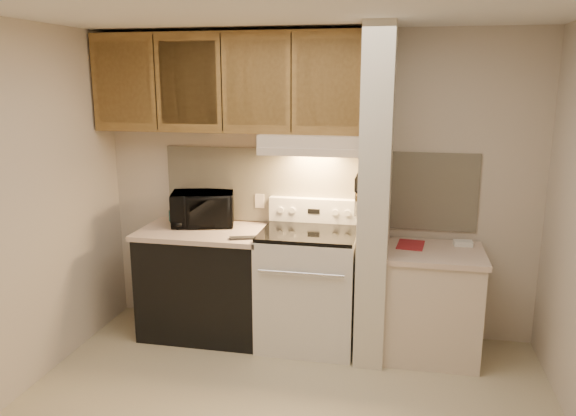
# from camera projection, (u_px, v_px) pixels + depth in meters

# --- Properties ---
(ceiling) EXTENTS (3.60, 3.60, 0.00)m
(ceiling) POSITION_uv_depth(u_px,v_px,m) (275.00, 5.00, 2.96)
(ceiling) COLOR white
(ceiling) RESTS_ON wall_back
(wall_back) EXTENTS (3.60, 2.50, 0.02)m
(wall_back) POSITION_uv_depth(u_px,v_px,m) (316.00, 185.00, 4.67)
(wall_back) COLOR beige
(wall_back) RESTS_ON floor
(wall_left) EXTENTS (0.02, 3.00, 2.50)m
(wall_left) POSITION_uv_depth(u_px,v_px,m) (3.00, 218.00, 3.60)
(wall_left) COLOR beige
(wall_left) RESTS_ON floor
(backsplash) EXTENTS (2.60, 0.02, 0.63)m
(backsplash) POSITION_uv_depth(u_px,v_px,m) (316.00, 187.00, 4.67)
(backsplash) COLOR beige
(backsplash) RESTS_ON wall_back
(range_body) EXTENTS (0.76, 0.65, 0.92)m
(range_body) POSITION_uv_depth(u_px,v_px,m) (308.00, 289.00, 4.52)
(range_body) COLOR silver
(range_body) RESTS_ON floor
(oven_window) EXTENTS (0.50, 0.01, 0.30)m
(oven_window) POSITION_uv_depth(u_px,v_px,m) (301.00, 299.00, 4.21)
(oven_window) COLOR black
(oven_window) RESTS_ON range_body
(oven_handle) EXTENTS (0.65, 0.02, 0.02)m
(oven_handle) POSITION_uv_depth(u_px,v_px,m) (301.00, 273.00, 4.13)
(oven_handle) COLOR silver
(oven_handle) RESTS_ON range_body
(cooktop) EXTENTS (0.74, 0.64, 0.03)m
(cooktop) POSITION_uv_depth(u_px,v_px,m) (309.00, 233.00, 4.42)
(cooktop) COLOR black
(cooktop) RESTS_ON range_body
(range_backguard) EXTENTS (0.76, 0.08, 0.20)m
(range_backguard) POSITION_uv_depth(u_px,v_px,m) (315.00, 210.00, 4.66)
(range_backguard) COLOR silver
(range_backguard) RESTS_ON range_body
(range_display) EXTENTS (0.10, 0.01, 0.04)m
(range_display) POSITION_uv_depth(u_px,v_px,m) (314.00, 211.00, 4.62)
(range_display) COLOR black
(range_display) RESTS_ON range_backguard
(range_knob_left_outer) EXTENTS (0.05, 0.02, 0.05)m
(range_knob_left_outer) POSITION_uv_depth(u_px,v_px,m) (281.00, 210.00, 4.67)
(range_knob_left_outer) COLOR silver
(range_knob_left_outer) RESTS_ON range_backguard
(range_knob_left_inner) EXTENTS (0.05, 0.02, 0.05)m
(range_knob_left_inner) POSITION_uv_depth(u_px,v_px,m) (292.00, 210.00, 4.65)
(range_knob_left_inner) COLOR silver
(range_knob_left_inner) RESTS_ON range_backguard
(range_knob_right_inner) EXTENTS (0.05, 0.02, 0.05)m
(range_knob_right_inner) POSITION_uv_depth(u_px,v_px,m) (335.00, 212.00, 4.58)
(range_knob_right_inner) COLOR silver
(range_knob_right_inner) RESTS_ON range_backguard
(range_knob_right_outer) EXTENTS (0.05, 0.02, 0.05)m
(range_knob_right_outer) POSITION_uv_depth(u_px,v_px,m) (348.00, 213.00, 4.56)
(range_knob_right_outer) COLOR silver
(range_knob_right_outer) RESTS_ON range_backguard
(dishwasher_front) EXTENTS (1.00, 0.63, 0.87)m
(dishwasher_front) POSITION_uv_depth(u_px,v_px,m) (205.00, 284.00, 4.71)
(dishwasher_front) COLOR black
(dishwasher_front) RESTS_ON floor
(left_countertop) EXTENTS (1.04, 0.67, 0.04)m
(left_countertop) POSITION_uv_depth(u_px,v_px,m) (203.00, 232.00, 4.61)
(left_countertop) COLOR beige
(left_countertop) RESTS_ON dishwasher_front
(spoon_rest) EXTENTS (0.23, 0.14, 0.01)m
(spoon_rest) POSITION_uv_depth(u_px,v_px,m) (243.00, 238.00, 4.33)
(spoon_rest) COLOR black
(spoon_rest) RESTS_ON left_countertop
(teal_jar) EXTENTS (0.10, 0.10, 0.09)m
(teal_jar) POSITION_uv_depth(u_px,v_px,m) (174.00, 216.00, 4.87)
(teal_jar) COLOR #2A6F6A
(teal_jar) RESTS_ON left_countertop
(outlet) EXTENTS (0.08, 0.01, 0.12)m
(outlet) POSITION_uv_depth(u_px,v_px,m) (260.00, 201.00, 4.78)
(outlet) COLOR beige
(outlet) RESTS_ON backsplash
(microwave) EXTENTS (0.58, 0.47, 0.28)m
(microwave) POSITION_uv_depth(u_px,v_px,m) (203.00, 209.00, 4.72)
(microwave) COLOR black
(microwave) RESTS_ON left_countertop
(partition_pillar) EXTENTS (0.22, 0.70, 2.50)m
(partition_pillar) POSITION_uv_depth(u_px,v_px,m) (375.00, 196.00, 4.24)
(partition_pillar) COLOR beige
(partition_pillar) RESTS_ON floor
(pillar_trim) EXTENTS (0.01, 0.70, 0.04)m
(pillar_trim) POSITION_uv_depth(u_px,v_px,m) (360.00, 189.00, 4.25)
(pillar_trim) COLOR olive
(pillar_trim) RESTS_ON partition_pillar
(knife_strip) EXTENTS (0.02, 0.42, 0.04)m
(knife_strip) POSITION_uv_depth(u_px,v_px,m) (359.00, 188.00, 4.20)
(knife_strip) COLOR black
(knife_strip) RESTS_ON partition_pillar
(knife_blade_a) EXTENTS (0.01, 0.03, 0.16)m
(knife_blade_a) POSITION_uv_depth(u_px,v_px,m) (355.00, 205.00, 4.07)
(knife_blade_a) COLOR silver
(knife_blade_a) RESTS_ON knife_strip
(knife_handle_a) EXTENTS (0.02, 0.02, 0.10)m
(knife_handle_a) POSITION_uv_depth(u_px,v_px,m) (356.00, 185.00, 4.05)
(knife_handle_a) COLOR black
(knife_handle_a) RESTS_ON knife_strip
(knife_blade_b) EXTENTS (0.01, 0.04, 0.18)m
(knife_blade_b) POSITION_uv_depth(u_px,v_px,m) (356.00, 204.00, 4.16)
(knife_blade_b) COLOR silver
(knife_blade_b) RESTS_ON knife_strip
(knife_handle_b) EXTENTS (0.02, 0.02, 0.10)m
(knife_handle_b) POSITION_uv_depth(u_px,v_px,m) (357.00, 183.00, 4.12)
(knife_handle_b) COLOR black
(knife_handle_b) RESTS_ON knife_strip
(knife_blade_c) EXTENTS (0.01, 0.04, 0.20)m
(knife_blade_c) POSITION_uv_depth(u_px,v_px,m) (357.00, 203.00, 4.24)
(knife_blade_c) COLOR silver
(knife_blade_c) RESTS_ON knife_strip
(knife_handle_c) EXTENTS (0.02, 0.02, 0.10)m
(knife_handle_c) POSITION_uv_depth(u_px,v_px,m) (358.00, 181.00, 4.20)
(knife_handle_c) COLOR black
(knife_handle_c) RESTS_ON knife_strip
(knife_blade_d) EXTENTS (0.01, 0.04, 0.16)m
(knife_blade_d) POSITION_uv_depth(u_px,v_px,m) (358.00, 199.00, 4.30)
(knife_blade_d) COLOR silver
(knife_blade_d) RESTS_ON knife_strip
(knife_handle_d) EXTENTS (0.02, 0.02, 0.10)m
(knife_handle_d) POSITION_uv_depth(u_px,v_px,m) (358.00, 180.00, 4.25)
(knife_handle_d) COLOR black
(knife_handle_d) RESTS_ON knife_strip
(knife_blade_e) EXTENTS (0.01, 0.04, 0.18)m
(knife_blade_e) POSITION_uv_depth(u_px,v_px,m) (359.00, 198.00, 4.37)
(knife_blade_e) COLOR silver
(knife_blade_e) RESTS_ON knife_strip
(knife_handle_e) EXTENTS (0.02, 0.02, 0.10)m
(knife_handle_e) POSITION_uv_depth(u_px,v_px,m) (359.00, 177.00, 4.35)
(knife_handle_e) COLOR black
(knife_handle_e) RESTS_ON knife_strip
(oven_mitt) EXTENTS (0.03, 0.11, 0.26)m
(oven_mitt) POSITION_uv_depth(u_px,v_px,m) (359.00, 200.00, 4.44)
(oven_mitt) COLOR gray
(oven_mitt) RESTS_ON partition_pillar
(right_cab_base) EXTENTS (0.70, 0.60, 0.81)m
(right_cab_base) POSITION_uv_depth(u_px,v_px,m) (432.00, 305.00, 4.34)
(right_cab_base) COLOR beige
(right_cab_base) RESTS_ON floor
(right_countertop) EXTENTS (0.74, 0.64, 0.04)m
(right_countertop) POSITION_uv_depth(u_px,v_px,m) (435.00, 253.00, 4.25)
(right_countertop) COLOR beige
(right_countertop) RESTS_ON right_cab_base
(red_folder) EXTENTS (0.23, 0.29, 0.01)m
(red_folder) POSITION_uv_depth(u_px,v_px,m) (411.00, 245.00, 4.37)
(red_folder) COLOR maroon
(red_folder) RESTS_ON right_countertop
(white_box) EXTENTS (0.15, 0.10, 0.04)m
(white_box) POSITION_uv_depth(u_px,v_px,m) (463.00, 243.00, 4.37)
(white_box) COLOR white
(white_box) RESTS_ON right_countertop
(range_hood) EXTENTS (0.78, 0.44, 0.15)m
(range_hood) POSITION_uv_depth(u_px,v_px,m) (312.00, 143.00, 4.38)
(range_hood) COLOR beige
(range_hood) RESTS_ON upper_cabinets
(hood_lip) EXTENTS (0.78, 0.04, 0.06)m
(hood_lip) POSITION_uv_depth(u_px,v_px,m) (308.00, 152.00, 4.19)
(hood_lip) COLOR beige
(hood_lip) RESTS_ON range_hood
(upper_cabinets) EXTENTS (2.18, 0.33, 0.77)m
(upper_cabinets) POSITION_uv_depth(u_px,v_px,m) (228.00, 83.00, 4.45)
(upper_cabinets) COLOR olive
(upper_cabinets) RESTS_ON wall_back
(cab_door_a) EXTENTS (0.46, 0.01, 0.63)m
(cab_door_a) POSITION_uv_depth(u_px,v_px,m) (123.00, 83.00, 4.46)
(cab_door_a) COLOR olive
(cab_door_a) RESTS_ON upper_cabinets
(cab_gap_a) EXTENTS (0.01, 0.01, 0.73)m
(cab_gap_a) POSITION_uv_depth(u_px,v_px,m) (155.00, 83.00, 4.41)
(cab_gap_a) COLOR black
(cab_gap_a) RESTS_ON upper_cabinets
(cab_door_b) EXTENTS (0.46, 0.01, 0.63)m
(cab_door_b) POSITION_uv_depth(u_px,v_px,m) (188.00, 83.00, 4.35)
(cab_door_b) COLOR olive
(cab_door_b) RESTS_ON upper_cabinets
(cab_gap_b) EXTENTS (0.01, 0.01, 0.73)m
(cab_gap_b) POSITION_uv_depth(u_px,v_px,m) (222.00, 83.00, 4.30)
(cab_gap_b) COLOR black
(cab_gap_b) RESTS_ON upper_cabinets
(cab_door_c) EXTENTS (0.46, 0.01, 0.63)m
(cab_door_c) POSITION_uv_depth(u_px,v_px,m) (256.00, 83.00, 4.25)
(cab_door_c) COLOR olive
(cab_door_c) RESTS_ON upper_cabinets
(cab_gap_c) EXTENTS (0.01, 0.01, 0.73)m
(cab_gap_c) POSITION_uv_depth(u_px,v_px,m) (291.00, 83.00, 4.19)
(cab_gap_c) COLOR black
(cab_gap_c) RESTS_ON upper_cabinets
(cab_door_d) EXTENTS (0.46, 0.01, 0.63)m
(cab_door_d) POSITION_uv_depth(u_px,v_px,m) (327.00, 83.00, 4.14)
(cab_door_d) COLOR olive
(cab_door_d) RESTS_ON upper_cabinets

